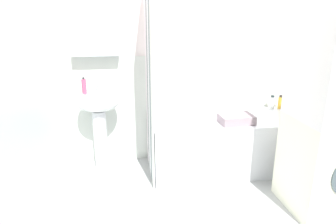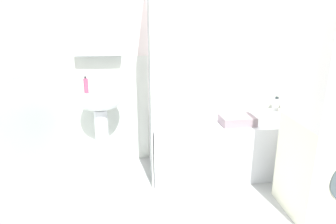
{
  "view_description": "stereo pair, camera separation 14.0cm",
  "coord_description": "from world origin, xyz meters",
  "px_view_note": "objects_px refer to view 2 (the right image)",
  "views": [
    {
      "loc": [
        -0.82,
        -1.99,
        1.58
      ],
      "look_at": [
        -0.41,
        0.73,
        0.72
      ],
      "focal_mm": 31.93,
      "sensor_mm": 36.0,
      "label": 1
    },
    {
      "loc": [
        -0.68,
        -2.01,
        1.58
      ],
      "look_at": [
        -0.41,
        0.73,
        0.72
      ],
      "focal_mm": 31.93,
      "sensor_mm": 36.0,
      "label": 2
    }
  ],
  "objects_px": {
    "sink": "(101,113)",
    "soap_dispenser": "(86,85)",
    "lotion_bottle": "(285,104)",
    "towel_folded": "(237,120)",
    "washer_dryer_stack": "(336,122)",
    "conditioner_bottle": "(276,104)",
    "bathtub": "(228,144)"
  },
  "relations": [
    {
      "from": "bathtub",
      "to": "washer_dryer_stack",
      "type": "relative_size",
      "value": 1.01
    },
    {
      "from": "lotion_bottle",
      "to": "washer_dryer_stack",
      "type": "bearing_deg",
      "value": -96.78
    },
    {
      "from": "soap_dispenser",
      "to": "conditioner_bottle",
      "type": "height_order",
      "value": "soap_dispenser"
    },
    {
      "from": "soap_dispenser",
      "to": "washer_dryer_stack",
      "type": "distance_m",
      "value": 2.27
    },
    {
      "from": "towel_folded",
      "to": "soap_dispenser",
      "type": "bearing_deg",
      "value": 168.97
    },
    {
      "from": "lotion_bottle",
      "to": "towel_folded",
      "type": "xyz_separation_m",
      "value": [
        -0.7,
        -0.42,
        -0.03
      ]
    },
    {
      "from": "soap_dispenser",
      "to": "washer_dryer_stack",
      "type": "xyz_separation_m",
      "value": [
        2.06,
        -0.94,
        -0.13
      ]
    },
    {
      "from": "sink",
      "to": "bathtub",
      "type": "bearing_deg",
      "value": -6.57
    },
    {
      "from": "bathtub",
      "to": "towel_folded",
      "type": "relative_size",
      "value": 4.91
    },
    {
      "from": "conditioner_bottle",
      "to": "bathtub",
      "type": "bearing_deg",
      "value": -157.67
    },
    {
      "from": "sink",
      "to": "soap_dispenser",
      "type": "xyz_separation_m",
      "value": [
        -0.12,
        -0.03,
        0.31
      ]
    },
    {
      "from": "soap_dispenser",
      "to": "towel_folded",
      "type": "bearing_deg",
      "value": -11.03
    },
    {
      "from": "lotion_bottle",
      "to": "towel_folded",
      "type": "distance_m",
      "value": 0.81
    },
    {
      "from": "bathtub",
      "to": "towel_folded",
      "type": "distance_m",
      "value": 0.37
    },
    {
      "from": "soap_dispenser",
      "to": "towel_folded",
      "type": "height_order",
      "value": "soap_dispenser"
    },
    {
      "from": "sink",
      "to": "soap_dispenser",
      "type": "height_order",
      "value": "soap_dispenser"
    },
    {
      "from": "sink",
      "to": "conditioner_bottle",
      "type": "xyz_separation_m",
      "value": [
        1.97,
        0.1,
        0.02
      ]
    },
    {
      "from": "conditioner_bottle",
      "to": "towel_folded",
      "type": "xyz_separation_m",
      "value": [
        -0.6,
        -0.42,
        -0.03
      ]
    },
    {
      "from": "lotion_bottle",
      "to": "towel_folded",
      "type": "bearing_deg",
      "value": -149.21
    },
    {
      "from": "bathtub",
      "to": "lotion_bottle",
      "type": "distance_m",
      "value": 0.84
    },
    {
      "from": "soap_dispenser",
      "to": "lotion_bottle",
      "type": "distance_m",
      "value": 2.21
    },
    {
      "from": "lotion_bottle",
      "to": "towel_folded",
      "type": "relative_size",
      "value": 0.48
    },
    {
      "from": "soap_dispenser",
      "to": "conditioner_bottle",
      "type": "relative_size",
      "value": 1.05
    },
    {
      "from": "soap_dispenser",
      "to": "washer_dryer_stack",
      "type": "height_order",
      "value": "washer_dryer_stack"
    },
    {
      "from": "soap_dispenser",
      "to": "towel_folded",
      "type": "xyz_separation_m",
      "value": [
        1.49,
        -0.29,
        -0.32
      ]
    },
    {
      "from": "lotion_bottle",
      "to": "conditioner_bottle",
      "type": "distance_m",
      "value": 0.1
    },
    {
      "from": "soap_dispenser",
      "to": "lotion_bottle",
      "type": "bearing_deg",
      "value": 3.26
    },
    {
      "from": "soap_dispenser",
      "to": "conditioner_bottle",
      "type": "distance_m",
      "value": 2.11
    },
    {
      "from": "sink",
      "to": "lotion_bottle",
      "type": "height_order",
      "value": "sink"
    },
    {
      "from": "sink",
      "to": "lotion_bottle",
      "type": "relative_size",
      "value": 5.37
    },
    {
      "from": "lotion_bottle",
      "to": "bathtub",
      "type": "bearing_deg",
      "value": -161.1
    },
    {
      "from": "sink",
      "to": "lotion_bottle",
      "type": "distance_m",
      "value": 2.07
    }
  ]
}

